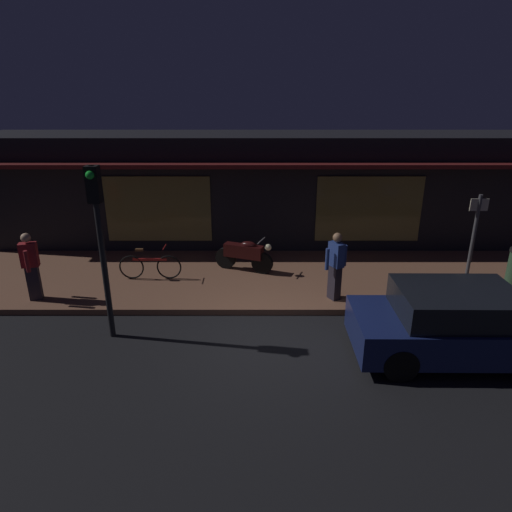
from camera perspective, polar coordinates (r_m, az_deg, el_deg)
ground_plane at (r=9.57m, az=1.39°, el=-10.44°), size 60.00×60.00×0.00m
sidewalk_slab at (r=12.21m, az=1.07°, el=-2.85°), size 18.00×4.00×0.15m
storefront_building at (r=14.92m, az=0.89°, el=8.49°), size 18.00×3.30×3.60m
motorcycle at (r=12.33m, az=-1.45°, el=0.25°), size 1.63×0.81×0.97m
bicycle_parked at (r=12.19m, az=-13.38°, el=-1.27°), size 1.66×0.42×0.91m
person_photographer at (r=11.79m, az=-26.82°, el=-1.06°), size 0.42×0.61×1.67m
person_bystander at (r=10.71m, az=10.15°, el=-1.12°), size 0.58×0.44×1.67m
sign_post at (r=12.32m, az=26.06°, el=2.34°), size 0.44×0.09×2.40m
traffic_light_pole at (r=9.17m, az=-19.46°, el=3.87°), size 0.24×0.33×3.60m
parked_car_near at (r=9.48m, az=24.48°, el=-7.91°), size 4.12×1.81×1.42m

